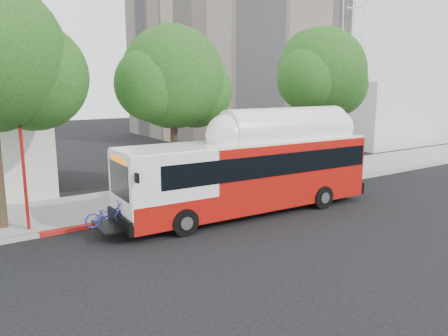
# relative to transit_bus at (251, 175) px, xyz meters

# --- Properties ---
(ground) EXTENTS (120.00, 120.00, 0.00)m
(ground) POSITION_rel_transit_bus_xyz_m (-0.74, -1.93, -1.77)
(ground) COLOR black
(ground) RESTS_ON ground
(sidewalk) EXTENTS (60.00, 5.00, 0.15)m
(sidewalk) POSITION_rel_transit_bus_xyz_m (-0.74, 4.57, -1.70)
(sidewalk) COLOR gray
(sidewalk) RESTS_ON ground
(curb_strip) EXTENTS (60.00, 0.30, 0.15)m
(curb_strip) POSITION_rel_transit_bus_xyz_m (-0.74, 1.97, -1.70)
(curb_strip) COLOR gray
(curb_strip) RESTS_ON ground
(red_curb_segment) EXTENTS (10.00, 0.32, 0.16)m
(red_curb_segment) POSITION_rel_transit_bus_xyz_m (-3.74, 1.97, -1.69)
(red_curb_segment) COLOR #9F1411
(red_curb_segment) RESTS_ON ground
(street_tree_left) EXTENTS (6.67, 5.80, 9.74)m
(street_tree_left) POSITION_rel_transit_bus_xyz_m (-9.27, 3.63, 4.83)
(street_tree_left) COLOR #2D2116
(street_tree_left) RESTS_ON ground
(street_tree_mid) EXTENTS (5.75, 5.00, 8.62)m
(street_tree_mid) POSITION_rel_transit_bus_xyz_m (-1.34, 4.13, 4.13)
(street_tree_mid) COLOR #2D2116
(street_tree_mid) RESTS_ON ground
(street_tree_right) EXTENTS (6.21, 5.40, 9.18)m
(street_tree_right) POSITION_rel_transit_bus_xyz_m (8.69, 3.93, 4.48)
(street_tree_right) COLOR #2D2116
(street_tree_right) RESTS_ON ground
(horizon_block) EXTENTS (20.00, 12.00, 6.00)m
(horizon_block) POSITION_rel_transit_bus_xyz_m (29.26, 14.07, 1.23)
(horizon_block) COLOR silver
(horizon_block) RESTS_ON ground
(transit_bus) EXTENTS (12.92, 3.11, 3.79)m
(transit_bus) POSITION_rel_transit_bus_xyz_m (0.00, 0.00, 0.00)
(transit_bus) COLOR #A6110B
(transit_bus) RESTS_ON ground
(signal_pole) EXTENTS (0.13, 0.42, 4.45)m
(signal_pole) POSITION_rel_transit_bus_xyz_m (-8.96, 2.71, 0.51)
(signal_pole) COLOR #A51211
(signal_pole) RESTS_ON ground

